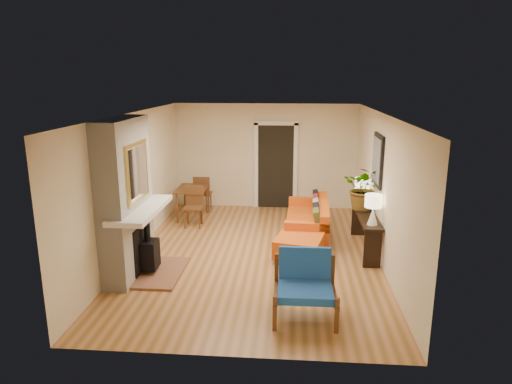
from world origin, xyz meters
TOP-DOWN VIEW (x-y plane):
  - room_shell at (0.60, 2.63)m, footprint 6.50×6.50m
  - fireplace at (-2.00, -1.00)m, footprint 1.09×1.68m
  - sofa at (1.07, 1.16)m, footprint 0.92×2.01m
  - ottoman at (0.81, -0.14)m, footprint 0.97×0.97m
  - blue_chair at (0.87, -2.13)m, footprint 0.86×0.85m
  - dining_table at (-1.58, 2.14)m, footprint 0.71×1.66m
  - console_table at (2.07, 0.38)m, footprint 0.34×1.85m
  - lamp_near at (2.07, -0.28)m, footprint 0.30×0.30m
  - lamp_far at (2.07, 1.05)m, footprint 0.30×0.30m
  - houseplant at (2.06, 0.66)m, footprint 0.93×0.85m

SIDE VIEW (x-z plane):
  - ottoman at x=0.81m, z-range 0.03..0.44m
  - sofa at x=1.07m, z-range -0.05..0.73m
  - blue_chair at x=0.87m, z-range 0.04..0.93m
  - console_table at x=2.07m, z-range 0.21..0.94m
  - dining_table at x=-1.58m, z-range 0.14..1.03m
  - lamp_near at x=2.07m, z-range 0.79..1.33m
  - lamp_far at x=2.07m, z-range 0.79..1.33m
  - houseplant at x=2.06m, z-range 0.73..1.59m
  - room_shell at x=0.60m, z-range -2.01..4.49m
  - fireplace at x=-2.00m, z-range -0.06..2.54m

